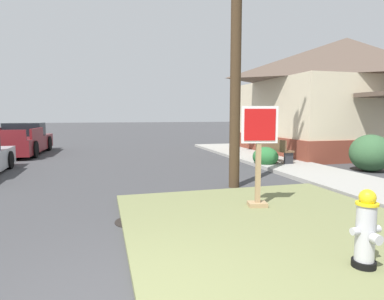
# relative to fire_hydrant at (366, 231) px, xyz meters

# --- Properties ---
(grass_corner_patch) EXTENTS (4.93, 5.25, 0.08)m
(grass_corner_patch) POSITION_rel_fire_hydrant_xyz_m (-0.21, 1.67, -0.48)
(grass_corner_patch) COLOR olive
(grass_corner_patch) RESTS_ON ground
(sidewalk_strip) EXTENTS (2.20, 18.61, 0.12)m
(sidewalk_strip) POSITION_rel_fire_hydrant_xyz_m (3.45, 6.32, -0.46)
(sidewalk_strip) COLOR #9E9B93
(sidewalk_strip) RESTS_ON ground
(fire_hydrant) EXTENTS (0.38, 0.34, 0.94)m
(fire_hydrant) POSITION_rel_fire_hydrant_xyz_m (0.00, 0.00, 0.00)
(fire_hydrant) COLOR black
(fire_hydrant) RESTS_ON grass_corner_patch
(stop_sign) EXTENTS (0.70, 0.35, 1.96)m
(stop_sign) POSITION_rel_fire_hydrant_xyz_m (-0.04, 2.67, 0.49)
(stop_sign) COLOR #A3845B
(stop_sign) RESTS_ON grass_corner_patch
(manhole_cover) EXTENTS (0.70, 0.70, 0.02)m
(manhole_cover) POSITION_rel_fire_hydrant_xyz_m (-2.44, 2.62, -0.52)
(manhole_cover) COLOR black
(manhole_cover) RESTS_ON ground
(pickup_truck_maroon) EXTENTS (2.20, 5.24, 1.48)m
(pickup_truck_maroon) POSITION_rel_fire_hydrant_xyz_m (-6.68, 14.07, 0.09)
(pickup_truck_maroon) COLOR maroon
(pickup_truck_maroon) RESTS_ON ground
(street_bench) EXTENTS (0.56, 1.82, 0.85)m
(street_bench) POSITION_rel_fire_hydrant_xyz_m (3.33, 8.03, 0.07)
(street_bench) COLOR brown
(street_bench) RESTS_ON sidewalk_strip
(corner_house) EXTENTS (8.90, 8.06, 5.59)m
(corner_house) POSITION_rel_fire_hydrant_xyz_m (8.60, 10.64, 2.35)
(corner_house) COLOR brown
(corner_house) RESTS_ON ground
(shrub_near_porch) EXTENTS (1.32, 1.32, 1.23)m
(shrub_near_porch) POSITION_rel_fire_hydrant_xyz_m (5.61, 5.75, 0.09)
(shrub_near_porch) COLOR #345A35
(shrub_near_porch) RESTS_ON ground
(shrub_by_curb) EXTENTS (0.92, 0.92, 0.72)m
(shrub_by_curb) POSITION_rel_fire_hydrant_xyz_m (2.73, 7.57, -0.16)
(shrub_by_curb) COLOR #296832
(shrub_by_curb) RESTS_ON ground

